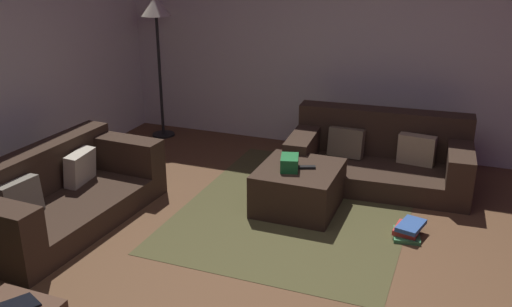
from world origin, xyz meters
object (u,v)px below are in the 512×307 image
at_px(gift_box, 290,163).
at_px(book_stack, 408,230).
at_px(tv_remote, 307,167).
at_px(corner_lamp, 156,17).
at_px(couch_right, 380,157).
at_px(ottoman, 299,188).
at_px(couch_left, 57,195).

distance_m(gift_box, book_stack, 1.17).
distance_m(tv_remote, corner_lamp, 2.87).
relative_size(couch_right, corner_lamp, 1.05).
bearing_deg(ottoman, tv_remote, -82.44).
height_order(couch_left, gift_box, couch_left).
bearing_deg(corner_lamp, gift_box, -123.66).
height_order(couch_left, book_stack, couch_left).
relative_size(couch_left, ottoman, 2.39).
xyz_separation_m(book_stack, corner_lamp, (1.55, 3.24, 1.42)).
height_order(couch_right, ottoman, couch_right).
bearing_deg(book_stack, ottoman, 79.44).
distance_m(couch_left, corner_lamp, 2.70).
bearing_deg(gift_box, couch_left, 117.81).
relative_size(ottoman, book_stack, 2.26).
height_order(ottoman, tv_remote, tv_remote).
bearing_deg(ottoman, corner_lamp, 58.44).
height_order(gift_box, book_stack, gift_box).
height_order(ottoman, corner_lamp, corner_lamp).
xyz_separation_m(ottoman, book_stack, (-0.19, -1.02, -0.14)).
bearing_deg(gift_box, couch_right, -33.87).
relative_size(ottoman, corner_lamp, 0.45).
bearing_deg(book_stack, gift_box, 83.56).
bearing_deg(corner_lamp, tv_remote, -120.64).
height_order(couch_right, book_stack, couch_right).
distance_m(couch_right, corner_lamp, 3.09).
bearing_deg(tv_remote, ottoman, 75.04).
bearing_deg(couch_right, book_stack, 108.13).
bearing_deg(tv_remote, gift_box, 96.21).
distance_m(couch_left, tv_remote, 2.21).
distance_m(couch_left, gift_box, 2.06).
height_order(couch_right, tv_remote, couch_right).
xyz_separation_m(gift_box, tv_remote, (0.08, -0.14, -0.05)).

